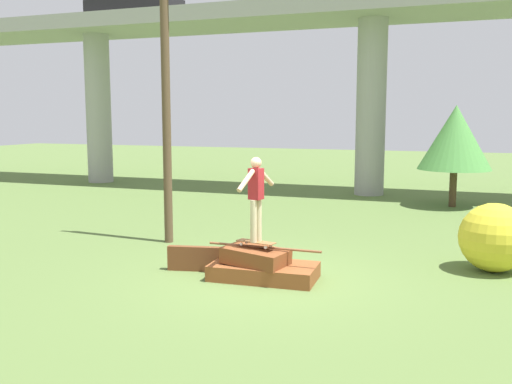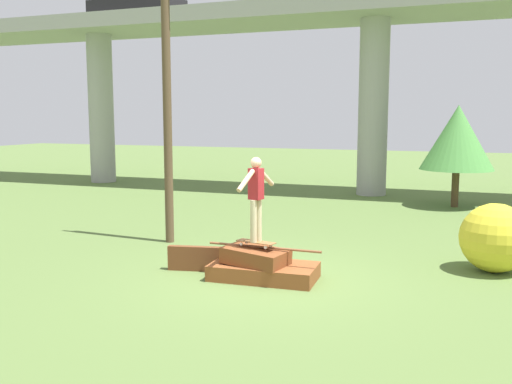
# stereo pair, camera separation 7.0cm
# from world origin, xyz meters

# --- Properties ---
(ground_plane) EXTENTS (80.00, 80.00, 0.00)m
(ground_plane) POSITION_xyz_m (0.00, 0.00, 0.00)
(ground_plane) COLOR #567038
(scrap_pile) EXTENTS (2.17, 1.11, 0.62)m
(scrap_pile) POSITION_xyz_m (-0.04, -0.02, 0.23)
(scrap_pile) COLOR brown
(scrap_pile) RESTS_ON ground_plane
(scrap_plank_loose) EXTENTS (1.05, 0.35, 0.48)m
(scrap_plank_loose) POSITION_xyz_m (-1.46, 0.06, 0.24)
(scrap_plank_loose) COLOR brown
(scrap_plank_loose) RESTS_ON ground_plane
(skateboard) EXTENTS (0.78, 0.37, 0.09)m
(skateboard) POSITION_xyz_m (-0.13, -0.05, 0.69)
(skateboard) COLOR brown
(skateboard) RESTS_ON scrap_pile
(skater) EXTENTS (0.32, 1.17, 1.55)m
(skater) POSITION_xyz_m (-0.13, -0.05, 1.60)
(skater) COLOR #C6B78E
(skater) RESTS_ON skateboard
(highway_overpass) EXTENTS (44.00, 3.77, 7.14)m
(highway_overpass) POSITION_xyz_m (0.00, 12.07, 6.15)
(highway_overpass) COLOR #9E9E99
(highway_overpass) RESTS_ON ground_plane
(car_on_overpass_left) EXTENTS (4.00, 1.60, 1.33)m
(car_on_overpass_left) POSITION_xyz_m (-10.11, 11.97, 7.67)
(car_on_overpass_left) COLOR black
(car_on_overpass_left) RESTS_ON highway_overpass
(utility_pole) EXTENTS (1.30, 0.20, 6.97)m
(utility_pole) POSITION_xyz_m (-3.15, 2.13, 3.61)
(utility_pole) COLOR brown
(utility_pole) RESTS_ON ground_plane
(tree_behind_left) EXTENTS (2.36, 2.36, 3.34)m
(tree_behind_left) POSITION_xyz_m (3.06, 10.06, 2.28)
(tree_behind_left) COLOR #4C3823
(tree_behind_left) RESTS_ON ground_plane
(bush_yellow_flowering) EXTENTS (1.33, 1.33, 1.33)m
(bush_yellow_flowering) POSITION_xyz_m (3.99, 2.03, 0.67)
(bush_yellow_flowering) COLOR gold
(bush_yellow_flowering) RESTS_ON ground_plane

